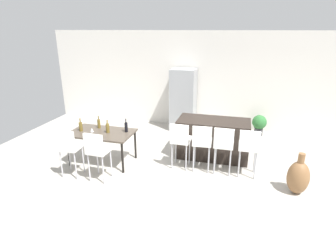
{
  "coord_description": "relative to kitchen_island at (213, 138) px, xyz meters",
  "views": [
    {
      "loc": [
        1.12,
        -5.47,
        2.94
      ],
      "look_at": [
        -0.42,
        0.25,
        0.85
      ],
      "focal_mm": 29.56,
      "sensor_mm": 36.0,
      "label": 1
    }
  ],
  "objects": [
    {
      "name": "refrigerator",
      "position": [
        -1.11,
        1.76,
        0.46
      ],
      "size": [
        0.72,
        0.68,
        1.84
      ],
      "primitive_type": "cube",
      "color": "#939699",
      "rests_on": "ground_plane"
    },
    {
      "name": "bar_chair_left",
      "position": [
        -0.62,
        -0.79,
        0.24
      ],
      "size": [
        0.41,
        0.41,
        1.05
      ],
      "color": "white",
      "rests_on": "ground_plane"
    },
    {
      "name": "bar_chair_middle",
      "position": [
        -0.15,
        -0.79,
        0.24
      ],
      "size": [
        0.43,
        0.43,
        1.05
      ],
      "color": "white",
      "rests_on": "ground_plane"
    },
    {
      "name": "wine_glass_right",
      "position": [
        -2.5,
        -1.21,
        0.4
      ],
      "size": [
        0.07,
        0.07,
        0.17
      ],
      "color": "silver",
      "rests_on": "dining_table"
    },
    {
      "name": "wine_bottle_end",
      "position": [
        -2.25,
        -0.96,
        0.39
      ],
      "size": [
        0.08,
        0.08,
        0.3
      ],
      "color": "brown",
      "rests_on": "dining_table"
    },
    {
      "name": "kitchen_island",
      "position": [
        0.0,
        0.0,
        0.0
      ],
      "size": [
        1.68,
        0.82,
        0.92
      ],
      "primitive_type": "cube",
      "color": "black",
      "rests_on": "ground_plane"
    },
    {
      "name": "potted_plant",
      "position": [
        1.14,
        1.75,
        -0.1
      ],
      "size": [
        0.41,
        0.41,
        0.61
      ],
      "color": "#38383D",
      "rests_on": "ground_plane"
    },
    {
      "name": "bar_chair_right",
      "position": [
        0.3,
        -0.79,
        0.24
      ],
      "size": [
        0.4,
        0.4,
        1.05
      ],
      "color": "white",
      "rests_on": "ground_plane"
    },
    {
      "name": "wine_bottle_middle",
      "position": [
        -1.87,
        -0.81,
        0.4
      ],
      "size": [
        0.07,
        0.07,
        0.31
      ],
      "color": "black",
      "rests_on": "dining_table"
    },
    {
      "name": "bar_chair_far",
      "position": [
        0.81,
        -0.79,
        0.24
      ],
      "size": [
        0.4,
        0.4,
        1.05
      ],
      "color": "white",
      "rests_on": "ground_plane"
    },
    {
      "name": "wine_bottle_corner",
      "position": [
        -2.59,
        -0.73,
        0.39
      ],
      "size": [
        0.07,
        0.07,
        0.29
      ],
      "color": "brown",
      "rests_on": "dining_table"
    },
    {
      "name": "dining_chair_far",
      "position": [
        -2.09,
        -1.75,
        0.24
      ],
      "size": [
        0.42,
        0.42,
        1.05
      ],
      "color": "white",
      "rests_on": "ground_plane"
    },
    {
      "name": "ground_plane",
      "position": [
        -0.56,
        -0.74,
        -0.46
      ],
      "size": [
        10.0,
        10.0,
        0.0
      ],
      "primitive_type": "plane",
      "color": "#ADA89E"
    },
    {
      "name": "dining_chair_near",
      "position": [
        -2.73,
        -1.75,
        0.24
      ],
      "size": [
        0.42,
        0.42,
        1.05
      ],
      "color": "white",
      "rests_on": "ground_plane"
    },
    {
      "name": "back_wall",
      "position": [
        -0.56,
        2.2,
        0.99
      ],
      "size": [
        10.0,
        0.12,
        2.9
      ],
      "primitive_type": "cube",
      "color": "silver",
      "rests_on": "ground_plane"
    },
    {
      "name": "wine_bottle_left",
      "position": [
        -2.89,
        -1.02,
        0.39
      ],
      "size": [
        0.08,
        0.08,
        0.3
      ],
      "color": "brown",
      "rests_on": "dining_table"
    },
    {
      "name": "floor_vase",
      "position": [
        1.72,
        -1.19,
        -0.13
      ],
      "size": [
        0.4,
        0.4,
        0.81
      ],
      "color": "brown",
      "rests_on": "ground_plane"
    },
    {
      "name": "dining_table",
      "position": [
        -2.41,
        -0.96,
        0.21
      ],
      "size": [
        1.43,
        0.86,
        0.74
      ],
      "color": "#4C4238",
      "rests_on": "ground_plane"
    }
  ]
}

